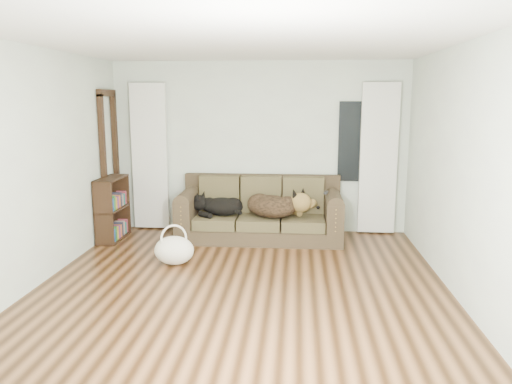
# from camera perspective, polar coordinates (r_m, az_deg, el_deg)

# --- Properties ---
(floor) EXTENTS (5.00, 5.00, 0.00)m
(floor) POSITION_cam_1_polar(r_m,az_deg,el_deg) (5.55, -1.67, -10.89)
(floor) COLOR black
(floor) RESTS_ON ground
(ceiling) EXTENTS (5.00, 5.00, 0.00)m
(ceiling) POSITION_cam_1_polar(r_m,az_deg,el_deg) (5.20, -1.83, 16.84)
(ceiling) COLOR white
(ceiling) RESTS_ON ground
(wall_back) EXTENTS (4.50, 0.04, 2.60)m
(wall_back) POSITION_cam_1_polar(r_m,az_deg,el_deg) (7.69, 0.36, 5.11)
(wall_back) COLOR beige
(wall_back) RESTS_ON ground
(wall_left) EXTENTS (0.04, 5.00, 2.60)m
(wall_left) POSITION_cam_1_polar(r_m,az_deg,el_deg) (5.91, -23.99, 2.55)
(wall_left) COLOR beige
(wall_left) RESTS_ON ground
(wall_right) EXTENTS (0.04, 5.00, 2.60)m
(wall_right) POSITION_cam_1_polar(r_m,az_deg,el_deg) (5.45, 22.49, 2.04)
(wall_right) COLOR beige
(wall_right) RESTS_ON ground
(curtain_left) EXTENTS (0.55, 0.08, 2.25)m
(curtain_left) POSITION_cam_1_polar(r_m,az_deg,el_deg) (7.94, -12.03, 3.97)
(curtain_left) COLOR silver
(curtain_left) RESTS_ON ground
(curtain_right) EXTENTS (0.55, 0.08, 2.25)m
(curtain_right) POSITION_cam_1_polar(r_m,az_deg,el_deg) (7.70, 13.82, 3.69)
(curtain_right) COLOR silver
(curtain_right) RESTS_ON ground
(window_pane) EXTENTS (0.50, 0.03, 1.20)m
(window_pane) POSITION_cam_1_polar(r_m,az_deg,el_deg) (7.68, 11.25, 5.65)
(window_pane) COLOR black
(window_pane) RESTS_ON wall_back
(door_casing) EXTENTS (0.07, 0.60, 2.10)m
(door_casing) POSITION_cam_1_polar(r_m,az_deg,el_deg) (7.77, -16.32, 2.89)
(door_casing) COLOR black
(door_casing) RESTS_ON ground
(sofa) EXTENTS (2.37, 1.02, 0.97)m
(sofa) POSITION_cam_1_polar(r_m,az_deg,el_deg) (7.30, 0.45, -1.94)
(sofa) COLOR #2E2515
(sofa) RESTS_ON floor
(dog_black_lab) EXTENTS (0.71, 0.58, 0.27)m
(dog_black_lab) POSITION_cam_1_polar(r_m,az_deg,el_deg) (7.35, -4.15, -1.64)
(dog_black_lab) COLOR black
(dog_black_lab) RESTS_ON sofa
(dog_shepherd) EXTENTS (0.98, 0.90, 0.35)m
(dog_shepherd) POSITION_cam_1_polar(r_m,az_deg,el_deg) (7.21, 2.14, -1.79)
(dog_shepherd) COLOR black
(dog_shepherd) RESTS_ON sofa
(tv_remote) EXTENTS (0.08, 0.18, 0.02)m
(tv_remote) POSITION_cam_1_polar(r_m,az_deg,el_deg) (7.13, 8.00, -0.05)
(tv_remote) COLOR black
(tv_remote) RESTS_ON sofa
(tote_bag) EXTENTS (0.56, 0.47, 0.36)m
(tote_bag) POSITION_cam_1_polar(r_m,az_deg,el_deg) (6.33, -9.33, -6.78)
(tote_bag) COLOR silver
(tote_bag) RESTS_ON floor
(bookshelf) EXTENTS (0.31, 0.75, 0.92)m
(bookshelf) POSITION_cam_1_polar(r_m,az_deg,el_deg) (7.56, -16.09, -1.54)
(bookshelf) COLOR black
(bookshelf) RESTS_ON floor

